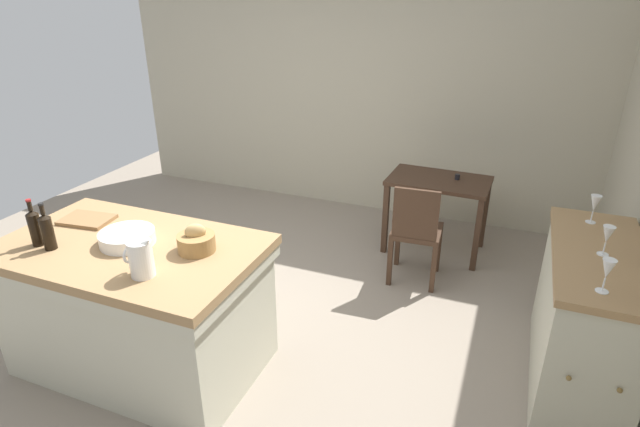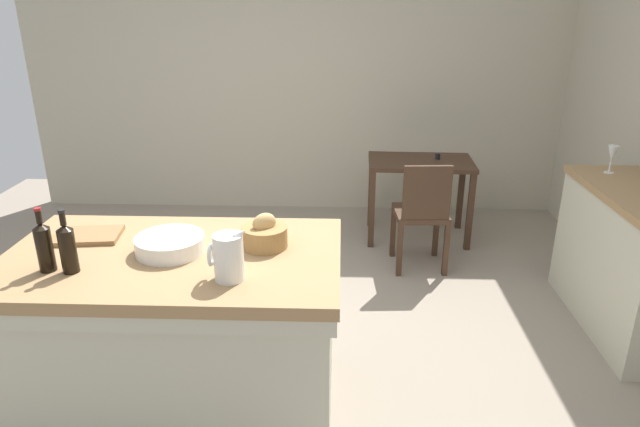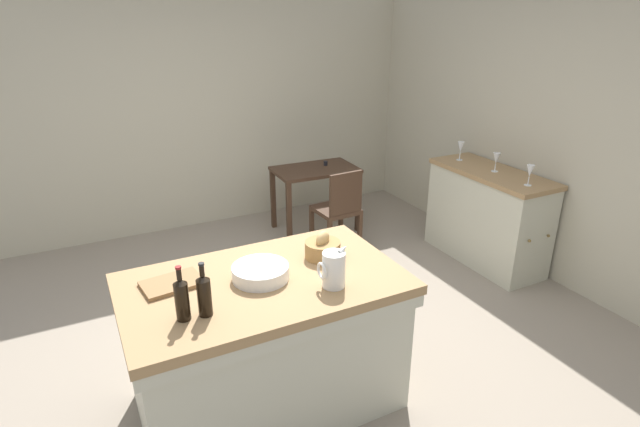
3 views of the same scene
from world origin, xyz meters
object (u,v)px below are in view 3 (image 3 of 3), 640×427
at_px(wine_glass_left, 496,159).
at_px(wine_glass_middle, 461,148).
at_px(pitcher, 333,269).
at_px(island_table, 266,339).
at_px(bread_basket, 323,248).
at_px(wine_bottle_amber, 182,298).
at_px(side_cabinet, 487,216).
at_px(wash_bowl, 260,272).
at_px(wooden_chair, 339,209).
at_px(wine_bottle_dark, 204,294).
at_px(writing_desk, 315,178).
at_px(cutting_board, 172,283).
at_px(wine_glass_far_left, 530,172).

height_order(wine_glass_left, wine_glass_middle, wine_glass_middle).
bearing_deg(wine_glass_left, pitcher, -154.26).
height_order(island_table, bread_basket, bread_basket).
relative_size(pitcher, wine_bottle_amber, 0.84).
bearing_deg(wine_bottle_amber, side_cabinet, 19.06).
relative_size(pitcher, wash_bowl, 0.76).
xyz_separation_m(island_table, pitcher, (0.33, -0.25, 0.52)).
bearing_deg(pitcher, wine_glass_middle, 34.40).
bearing_deg(island_table, bread_basket, 12.72).
relative_size(wooden_chair, wine_glass_left, 5.00).
height_order(wine_bottle_dark, wine_bottle_amber, wine_bottle_amber).
distance_m(side_cabinet, writing_desk, 1.85).
relative_size(side_cabinet, cutting_board, 3.86).
relative_size(writing_desk, wine_bottle_dark, 3.11).
bearing_deg(wine_glass_left, wooden_chair, 146.26).
relative_size(cutting_board, wine_glass_far_left, 1.79).
height_order(wine_glass_far_left, wine_glass_left, wine_glass_far_left).
bearing_deg(island_table, wooden_chair, 49.56).
bearing_deg(wine_glass_left, writing_desk, 128.44).
relative_size(wine_bottle_amber, wine_glass_middle, 1.58).
bearing_deg(island_table, wine_glass_left, 18.27).
bearing_deg(side_cabinet, pitcher, -153.86).
bearing_deg(wash_bowl, pitcher, -38.46).
bearing_deg(wooden_chair, wine_glass_middle, -16.96).
bearing_deg(island_table, writing_desk, 57.34).
height_order(island_table, side_cabinet, side_cabinet).
bearing_deg(cutting_board, writing_desk, 47.56).
xyz_separation_m(wash_bowl, wine_glass_middle, (2.64, 1.31, 0.12)).
xyz_separation_m(side_cabinet, wooden_chair, (-1.21, 0.79, 0.02)).
bearing_deg(cutting_board, wine_glass_left, 12.68).
xyz_separation_m(island_table, wooden_chair, (1.44, 1.69, 0.00)).
bearing_deg(wine_glass_far_left, wine_bottle_amber, -168.37).
bearing_deg(wine_glass_left, bread_basket, -160.67).
bearing_deg(wine_glass_middle, cutting_board, -159.58).
bearing_deg(pitcher, side_cabinet, 26.14).
relative_size(bread_basket, wine_bottle_amber, 0.75).
xyz_separation_m(wooden_chair, cutting_board, (-1.92, -1.52, 0.42)).
height_order(pitcher, wine_glass_left, pitcher).
bearing_deg(bread_basket, wine_glass_left, 19.33).
relative_size(writing_desk, bread_basket, 4.12).
bearing_deg(writing_desk, side_cabinet, -51.24).
height_order(wooden_chair, wine_glass_far_left, wine_glass_far_left).
distance_m(wine_glass_far_left, wine_glass_middle, 0.88).
bearing_deg(wine_glass_left, wine_bottle_amber, -161.26).
bearing_deg(bread_basket, pitcher, -107.71).
bearing_deg(wooden_chair, island_table, -130.44).
xyz_separation_m(wine_glass_far_left, wine_glass_middle, (0.01, 0.88, 0.00)).
xyz_separation_m(wooden_chair, wash_bowl, (-1.45, -1.67, 0.45)).
height_order(cutting_board, wine_bottle_amber, wine_bottle_amber).
height_order(writing_desk, pitcher, pitcher).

